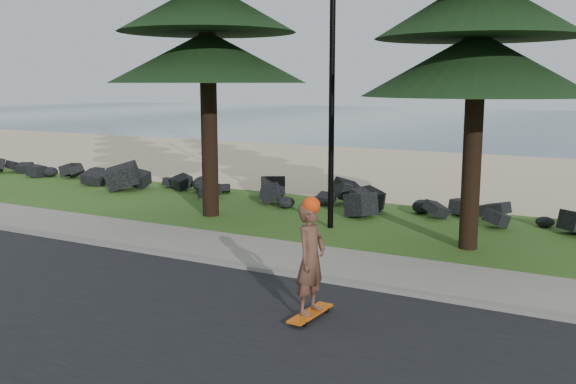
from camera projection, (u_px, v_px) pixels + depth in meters
name	position (u px, v px, depth m)	size (l,w,h in m)	color
ground	(265.00, 258.00, 13.27)	(160.00, 160.00, 0.00)	#385D1D
road	(109.00, 330.00, 9.38)	(160.00, 7.00, 0.02)	black
kerb	(242.00, 266.00, 12.49)	(160.00, 0.20, 0.10)	gray
sidewalk	(270.00, 254.00, 13.44)	(160.00, 2.00, 0.08)	gray
beach_sand	(448.00, 173.00, 25.82)	(160.00, 15.00, 0.01)	beige
ocean	(555.00, 123.00, 57.40)	(160.00, 58.00, 0.01)	#385A6B
seawall_boulders	(366.00, 211.00, 18.12)	(60.00, 2.40, 1.10)	black
lamp_post	(332.00, 59.00, 15.35)	(0.25, 0.14, 8.14)	black
skateboarder	(311.00, 259.00, 9.66)	(0.44, 1.03, 1.89)	#E65D0D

